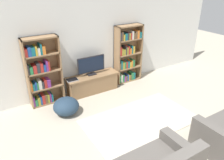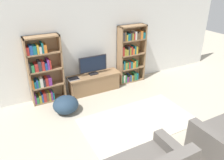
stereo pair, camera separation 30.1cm
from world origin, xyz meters
The scene contains 8 objects.
wall_back centered at (0.00, 4.23, 1.30)m, with size 8.80×0.06×2.60m.
bookshelf_left centered at (-1.44, 4.05, 0.83)m, with size 0.84×0.30×1.72m.
bookshelf_right centered at (1.10, 4.05, 0.85)m, with size 0.84×0.30×1.72m.
tv_stand centered at (-0.12, 3.94, 0.25)m, with size 1.48×0.45×0.50m.
television centered at (-0.12, 3.99, 0.79)m, with size 0.79×0.16×0.53m.
laptop centered at (-0.72, 3.93, 0.52)m, with size 0.29×0.23×0.03m.
area_rug centered at (0.15, 2.15, 0.01)m, with size 2.52×1.45×0.02m.
beanbag_ottoman centered at (-1.16, 3.27, 0.20)m, with size 0.61×0.61×0.41m, color #23384C.
Camera 1 is at (-2.53, -1.00, 2.98)m, focal length 35.00 mm.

